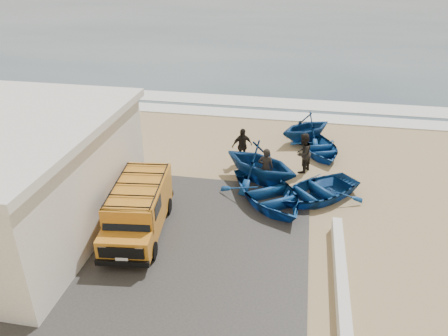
{
  "coord_description": "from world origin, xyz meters",
  "views": [
    {
      "loc": [
        3.29,
        -14.32,
        9.75
      ],
      "look_at": [
        0.28,
        2.0,
        1.2
      ],
      "focal_mm": 35.0,
      "sensor_mm": 36.0,
      "label": 1
    }
  ],
  "objects_px": {
    "boat_mid_right": "(320,148)",
    "fisherman_middle": "(303,153)",
    "van": "(138,207)",
    "boat_far_left": "(306,127)",
    "fisherman_back": "(242,146)",
    "boat_near_left": "(268,193)",
    "boat_mid_left": "(260,163)",
    "fisherman_front": "(266,168)",
    "parapet": "(340,276)",
    "boat_near_right": "(317,190)"
  },
  "relations": [
    {
      "from": "boat_near_right",
      "to": "fisherman_middle",
      "type": "relative_size",
      "value": 2.02
    },
    {
      "from": "boat_far_left",
      "to": "fisherman_front",
      "type": "xyz_separation_m",
      "value": [
        -1.67,
        -5.45,
        0.1
      ]
    },
    {
      "from": "fisherman_front",
      "to": "fisherman_back",
      "type": "distance_m",
      "value": 2.6
    },
    {
      "from": "fisherman_back",
      "to": "boat_mid_right",
      "type": "bearing_deg",
      "value": -7.04
    },
    {
      "from": "van",
      "to": "boat_far_left",
      "type": "distance_m",
      "value": 11.43
    },
    {
      "from": "boat_mid_left",
      "to": "parapet",
      "type": "bearing_deg",
      "value": -122.66
    },
    {
      "from": "boat_mid_right",
      "to": "fisherman_back",
      "type": "xyz_separation_m",
      "value": [
        -3.82,
        -1.68,
        0.54
      ]
    },
    {
      "from": "boat_near_left",
      "to": "fisherman_middle",
      "type": "height_order",
      "value": "fisherman_middle"
    },
    {
      "from": "fisherman_back",
      "to": "van",
      "type": "bearing_deg",
      "value": -145.13
    },
    {
      "from": "van",
      "to": "boat_mid_right",
      "type": "distance_m",
      "value": 10.62
    },
    {
      "from": "boat_near_right",
      "to": "boat_far_left",
      "type": "distance_m",
      "value": 6.15
    },
    {
      "from": "boat_near_left",
      "to": "fisherman_front",
      "type": "height_order",
      "value": "fisherman_front"
    },
    {
      "from": "boat_far_left",
      "to": "fisherman_back",
      "type": "relative_size",
      "value": 1.75
    },
    {
      "from": "parapet",
      "to": "fisherman_middle",
      "type": "bearing_deg",
      "value": 100.52
    },
    {
      "from": "boat_mid_left",
      "to": "fisherman_back",
      "type": "distance_m",
      "value": 2.13
    },
    {
      "from": "boat_mid_left",
      "to": "boat_mid_right",
      "type": "distance_m",
      "value": 4.48
    },
    {
      "from": "boat_mid_right",
      "to": "fisherman_front",
      "type": "height_order",
      "value": "fisherman_front"
    },
    {
      "from": "parapet",
      "to": "fisherman_back",
      "type": "distance_m",
      "value": 9.19
    },
    {
      "from": "boat_far_left",
      "to": "parapet",
      "type": "bearing_deg",
      "value": -35.03
    },
    {
      "from": "parapet",
      "to": "fisherman_middle",
      "type": "distance_m",
      "value": 7.79
    },
    {
      "from": "boat_mid_left",
      "to": "boat_mid_right",
      "type": "height_order",
      "value": "boat_mid_left"
    },
    {
      "from": "boat_mid_right",
      "to": "boat_far_left",
      "type": "height_order",
      "value": "boat_far_left"
    },
    {
      "from": "parapet",
      "to": "boat_near_right",
      "type": "bearing_deg",
      "value": 97.81
    },
    {
      "from": "boat_near_left",
      "to": "fisherman_middle",
      "type": "distance_m",
      "value": 3.42
    },
    {
      "from": "parapet",
      "to": "boat_near_right",
      "type": "xyz_separation_m",
      "value": [
        -0.71,
        5.19,
        0.13
      ]
    },
    {
      "from": "boat_near_left",
      "to": "boat_mid_right",
      "type": "distance_m",
      "value": 5.66
    },
    {
      "from": "boat_near_right",
      "to": "boat_mid_right",
      "type": "relative_size",
      "value": 1.11
    },
    {
      "from": "van",
      "to": "fisherman_back",
      "type": "relative_size",
      "value": 2.62
    },
    {
      "from": "boat_far_left",
      "to": "fisherman_back",
      "type": "distance_m",
      "value": 4.45
    },
    {
      "from": "fisherman_middle",
      "to": "boat_far_left",
      "type": "bearing_deg",
      "value": -154.14
    },
    {
      "from": "fisherman_back",
      "to": "fisherman_middle",
      "type": "bearing_deg",
      "value": -39.01
    },
    {
      "from": "boat_mid_left",
      "to": "fisherman_front",
      "type": "distance_m",
      "value": 0.48
    },
    {
      "from": "boat_mid_right",
      "to": "fisherman_front",
      "type": "relative_size",
      "value": 1.88
    },
    {
      "from": "fisherman_front",
      "to": "boat_mid_right",
      "type": "bearing_deg",
      "value": -121.61
    },
    {
      "from": "boat_near_right",
      "to": "fisherman_front",
      "type": "xyz_separation_m",
      "value": [
        -2.29,
        0.66,
        0.53
      ]
    },
    {
      "from": "boat_far_left",
      "to": "fisherman_middle",
      "type": "height_order",
      "value": "fisherman_middle"
    },
    {
      "from": "boat_mid_right",
      "to": "fisherman_middle",
      "type": "bearing_deg",
      "value": -130.33
    },
    {
      "from": "boat_mid_left",
      "to": "boat_far_left",
      "type": "distance_m",
      "value": 5.43
    },
    {
      "from": "boat_mid_right",
      "to": "parapet",
      "type": "bearing_deg",
      "value": -104.98
    },
    {
      "from": "fisherman_back",
      "to": "boat_mid_left",
      "type": "bearing_deg",
      "value": -89.85
    },
    {
      "from": "fisherman_middle",
      "to": "fisherman_back",
      "type": "distance_m",
      "value": 3.0
    },
    {
      "from": "boat_mid_left",
      "to": "fisherman_back",
      "type": "bearing_deg",
      "value": 60.51
    },
    {
      "from": "van",
      "to": "fisherman_back",
      "type": "bearing_deg",
      "value": 59.06
    },
    {
      "from": "van",
      "to": "fisherman_back",
      "type": "distance_m",
      "value": 7.12
    },
    {
      "from": "parapet",
      "to": "boat_mid_right",
      "type": "relative_size",
      "value": 1.7
    },
    {
      "from": "boat_mid_right",
      "to": "boat_far_left",
      "type": "xyz_separation_m",
      "value": [
        -0.77,
        1.56,
        0.47
      ]
    },
    {
      "from": "parapet",
      "to": "boat_near_left",
      "type": "relative_size",
      "value": 1.35
    },
    {
      "from": "boat_near_right",
      "to": "fisherman_middle",
      "type": "distance_m",
      "value": 2.6
    },
    {
      "from": "parapet",
      "to": "van",
      "type": "height_order",
      "value": "van"
    },
    {
      "from": "boat_mid_right",
      "to": "van",
      "type": "bearing_deg",
      "value": -147.83
    }
  ]
}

